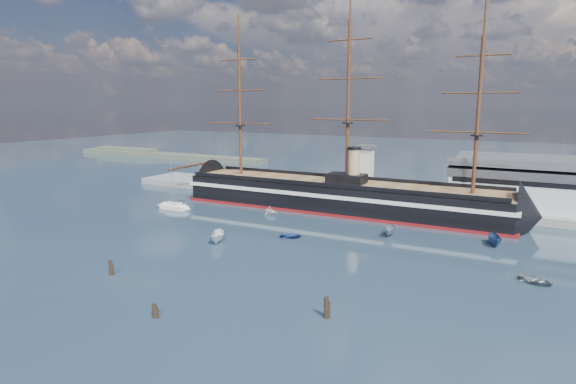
% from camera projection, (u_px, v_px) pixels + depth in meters
% --- Properties ---
extents(ground, '(600.00, 600.00, 0.00)m').
position_uv_depth(ground, '(305.00, 226.00, 114.31)').
color(ground, '#223142').
rests_on(ground, ground).
extents(quay, '(180.00, 18.00, 2.00)m').
position_uv_depth(quay, '(390.00, 203.00, 140.71)').
color(quay, slate).
rests_on(quay, ground).
extents(quay_tower, '(5.00, 5.00, 15.00)m').
position_uv_depth(quay_tower, '(365.00, 170.00, 139.62)').
color(quay_tower, silver).
rests_on(quay_tower, ground).
extents(shoreline, '(120.00, 10.00, 4.00)m').
position_uv_depth(shoreline, '(154.00, 154.00, 261.48)').
color(shoreline, '#3F4C38').
rests_on(shoreline, ground).
extents(warship, '(112.92, 16.75, 53.94)m').
position_uv_depth(warship, '(333.00, 195.00, 131.44)').
color(warship, black).
rests_on(warship, ground).
extents(sailboat, '(8.50, 2.51, 13.59)m').
position_uv_depth(sailboat, '(174.00, 206.00, 132.75)').
color(sailboat, white).
rests_on(sailboat, ground).
extents(motorboat_a, '(8.03, 5.89, 3.03)m').
position_uv_depth(motorboat_a, '(218.00, 243.00, 101.11)').
color(motorboat_a, white).
rests_on(motorboat_a, ground).
extents(motorboat_b, '(2.29, 3.21, 1.39)m').
position_uv_depth(motorboat_b, '(291.00, 238.00, 104.68)').
color(motorboat_b, navy).
rests_on(motorboat_b, ground).
extents(motorboat_c, '(6.67, 3.15, 2.57)m').
position_uv_depth(motorboat_c, '(389.00, 236.00, 106.25)').
color(motorboat_c, gray).
rests_on(motorboat_c, ground).
extents(motorboat_d, '(5.45, 7.28, 2.45)m').
position_uv_depth(motorboat_d, '(270.00, 214.00, 126.68)').
color(motorboat_d, silver).
rests_on(motorboat_d, ground).
extents(motorboat_e, '(2.74, 3.66, 1.59)m').
position_uv_depth(motorboat_e, '(535.00, 284.00, 78.22)').
color(motorboat_e, slate).
rests_on(motorboat_e, ground).
extents(motorboat_f, '(7.36, 4.33, 2.77)m').
position_uv_depth(motorboat_f, '(494.00, 246.00, 98.91)').
color(motorboat_f, navy).
rests_on(motorboat_f, ground).
extents(piling_near_left, '(0.64, 0.64, 3.29)m').
position_uv_depth(piling_near_left, '(111.00, 275.00, 82.13)').
color(piling_near_left, black).
rests_on(piling_near_left, ground).
extents(piling_near_mid, '(0.64, 0.64, 2.73)m').
position_uv_depth(piling_near_mid, '(155.00, 318.00, 65.76)').
color(piling_near_mid, black).
rests_on(piling_near_mid, ground).
extents(piling_near_right, '(0.64, 0.64, 3.78)m').
position_uv_depth(piling_near_right, '(326.00, 318.00, 65.67)').
color(piling_near_right, black).
rests_on(piling_near_right, ground).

